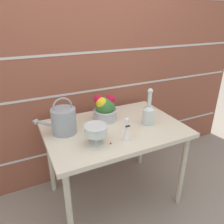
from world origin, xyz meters
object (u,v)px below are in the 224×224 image
Objects in this scene: watering_can at (63,120)px; glass_decanter at (149,113)px; crystal_pedestal_bowl at (96,131)px; flower_planter at (105,109)px; figurine_vase at (126,131)px.

glass_decanter is (0.68, -0.16, -0.00)m from watering_can.
crystal_pedestal_bowl is 0.75× the size of flower_planter.
glass_decanter is (0.30, -0.23, -0.00)m from flower_planter.
figurine_vase is (0.22, -0.06, -0.02)m from crystal_pedestal_bowl.
flower_planter is 0.38m from glass_decanter.
crystal_pedestal_bowl is 0.94× the size of figurine_vase.
watering_can is 0.49m from figurine_vase.
crystal_pedestal_bowl is at bearing -169.56° from glass_decanter.
figurine_vase reaches higher than crystal_pedestal_bowl.
watering_can reaches higher than figurine_vase.
watering_can is 1.82× the size of figurine_vase.
flower_planter is at bearing 90.46° from figurine_vase.
crystal_pedestal_bowl is 0.39m from flower_planter.
glass_decanter is at bearing 10.44° from crystal_pedestal_bowl.
figurine_vase is at bearing -152.93° from glass_decanter.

